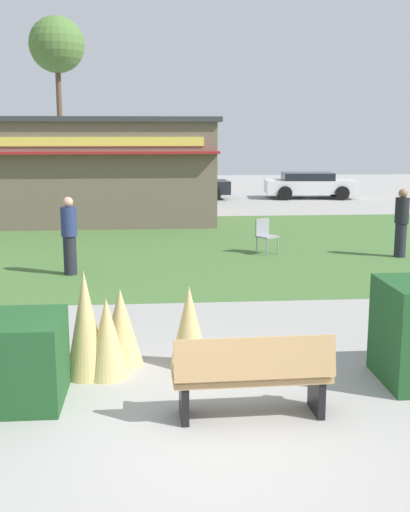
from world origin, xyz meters
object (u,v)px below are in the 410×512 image
parked_car_west_slot (76,186)px  tree_center_bg (57,46)px  food_kiosk (87,169)px  parked_car_east_slot (310,184)px  park_bench (252,376)px  person_strolling (69,235)px  cafe_chair_west (265,233)px  person_standing (401,222)px  parked_car_center_slot (182,185)px

parked_car_west_slot → tree_center_bg: (-1.23, 4.72, 6.66)m
food_kiosk → tree_center_bg: 12.97m
parked_car_east_slot → food_kiosk: bearing=-145.0°
park_bench → food_kiosk: size_ratio=0.19×
food_kiosk → person_strolling: (0.48, -8.89, -0.91)m
park_bench → cafe_chair_west: 9.55m
person_standing → parked_car_east_slot: 14.36m
food_kiosk → person_strolling: size_ratio=5.30×
person_standing → park_bench: bearing=128.2°
parked_car_west_slot → parked_car_east_slot: (10.83, -0.00, 0.00)m
person_standing → tree_center_bg: 22.79m
cafe_chair_west → person_standing: bearing=-12.6°
food_kiosk → park_bench: bearing=-78.5°
park_bench → parked_car_center_slot: bearing=89.1°
person_strolling → parked_car_center_slot: bearing=-133.8°
parked_car_east_slot → park_bench: bearing=-105.4°
food_kiosk → parked_car_center_slot: (3.64, 6.74, -1.13)m
park_bench → person_strolling: bearing=111.1°
person_standing → parked_car_center_slot: 15.05m
food_kiosk → person_standing: food_kiosk is taller
person_strolling → parked_car_center_slot: person_strolling is taller
food_kiosk → parked_car_east_slot: size_ratio=2.07×
cafe_chair_west → tree_center_bg: size_ratio=0.10×
parked_car_east_slot → tree_center_bg: tree_center_bg is taller
person_standing → food_kiosk: bearing=26.4°
food_kiosk → person_standing: (8.36, -7.55, -0.91)m
tree_center_bg → parked_car_east_slot: bearing=-21.4°
parked_car_east_slot → tree_center_bg: bearing=158.6°
tree_center_bg → person_strolling: bearing=-81.9°
parked_car_east_slot → parked_car_west_slot: bearing=180.0°
food_kiosk → parked_car_west_slot: bearing=100.0°
park_bench → person_strolling: person_strolling is taller
park_bench → person_standing: (5.06, 8.65, 0.38)m
cafe_chair_west → parked_car_center_slot: 13.65m
park_bench → parked_car_center_slot: (0.34, 22.94, 0.16)m
person_strolling → cafe_chair_west: bearing=171.7°
food_kiosk → parked_car_west_slot: (-1.19, 6.75, -1.13)m
park_bench → cafe_chair_west: bearing=79.1°
person_strolling → parked_car_west_slot: person_strolling is taller
food_kiosk → tree_center_bg: bearing=101.9°
person_strolling → park_bench: bearing=78.8°
cafe_chair_west → person_standing: size_ratio=0.53×
parked_car_west_slot → parked_car_center_slot: bearing=-0.1°
parked_car_east_slot → tree_center_bg: (-12.06, 4.72, 6.66)m
person_standing → parked_car_center_slot: person_standing is taller
parked_car_west_slot → food_kiosk: bearing=-80.0°
park_bench → cafe_chair_west: size_ratio=1.92×
person_strolling → parked_car_west_slot: 15.73m
parked_car_center_slot → tree_center_bg: bearing=142.0°
cafe_chair_west → tree_center_bg: 20.91m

